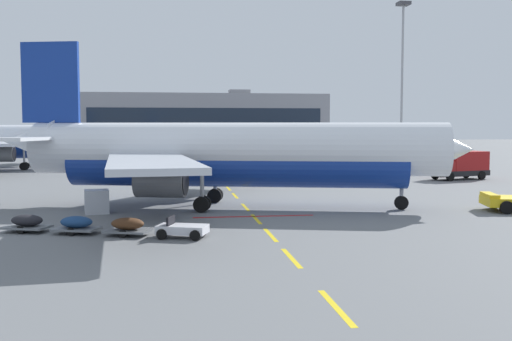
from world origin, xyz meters
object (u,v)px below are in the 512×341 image
Objects in this scene: baggage_train at (102,225)px; uld_cargo_container at (97,202)px; apron_light_mast_far at (402,64)px; catering_truck at (460,165)px; airliner_foreground at (228,153)px; airliner_mid_left at (39,141)px.

baggage_train is 6.28× the size of uld_cargo_container.
uld_cargo_container is 0.07× the size of apron_light_mast_far.
catering_truck is 4.06× the size of uld_cargo_container.
baggage_train is at bearing -140.89° from catering_truck.
airliner_foreground is 4.66× the size of catering_truck.
airliner_mid_left is 47.11m from uld_cargo_container.
baggage_train is at bearing -80.93° from uld_cargo_container.
airliner_mid_left is at bearing 105.48° from baggage_train.
uld_cargo_container is at bearing -73.38° from airliner_mid_left.
baggage_train is 0.47× the size of apron_light_mast_far.
baggage_train is (-7.85, -10.07, -3.42)m from airliner_foreground.
apron_light_mast_far reaches higher than airliner_mid_left.
catering_truck is 0.65× the size of baggage_train.
airliner_mid_left is 55.41m from baggage_train.
airliner_foreground is at bearing -145.77° from catering_truck.
airliner_mid_left is 3.00× the size of baggage_train.
airliner_mid_left is 54.38m from apron_light_mast_far.
catering_truck is at bearing -25.65° from airliner_mid_left.
catering_truck is at bearing -96.35° from apron_light_mast_far.
airliner_mid_left is at bearing 154.35° from catering_truck.
catering_truck is at bearing 39.11° from baggage_train.
airliner_foreground reaches higher than baggage_train.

